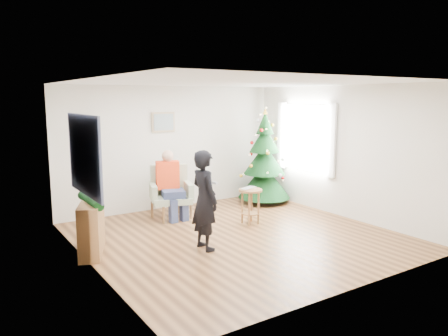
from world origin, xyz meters
TOP-DOWN VIEW (x-y plane):
  - floor at (0.00, 0.00)m, footprint 5.00×5.00m
  - ceiling at (0.00, 0.00)m, footprint 5.00×5.00m
  - wall_back at (0.00, 2.50)m, footprint 5.00×0.00m
  - wall_front at (0.00, -2.50)m, footprint 5.00×0.00m
  - wall_left at (-2.50, 0.00)m, footprint 0.00×5.00m
  - wall_right at (2.50, 0.00)m, footprint 0.00×5.00m
  - window_panel at (2.47, 1.00)m, footprint 0.04×1.30m
  - curtains at (2.44, 1.00)m, footprint 0.05×1.75m
  - christmas_tree at (1.93, 1.73)m, footprint 1.17×1.17m
  - stool at (0.63, 0.51)m, footprint 0.44×0.44m
  - laptop at (0.63, 0.51)m, footprint 0.42×0.35m
  - armchair at (-0.42, 1.73)m, footprint 0.95×0.92m
  - seated_person at (-0.44, 1.68)m, footprint 0.54×0.70m
  - standing_man at (-0.80, -0.22)m, footprint 0.38×0.58m
  - game_controller at (-0.63, -0.25)m, footprint 0.04×0.13m
  - console at (-2.33, 0.57)m, footprint 0.66×1.04m
  - garland at (-2.33, 0.57)m, footprint 0.14×0.90m
  - tapestry at (-2.46, 0.30)m, footprint 0.03×1.50m
  - framed_picture at (-0.20, 2.46)m, footprint 0.52×0.05m

SIDE VIEW (x-z plane):
  - floor at x=0.00m, z-range 0.00..0.00m
  - stool at x=0.63m, z-range 0.01..0.67m
  - armchair at x=-0.42m, z-range -0.13..0.89m
  - console at x=-2.33m, z-range 0.00..0.80m
  - laptop at x=0.63m, z-range 0.66..0.69m
  - seated_person at x=-0.44m, z-range 0.02..1.36m
  - standing_man at x=-0.80m, z-range 0.00..1.57m
  - garland at x=-2.33m, z-range 0.75..0.89m
  - christmas_tree at x=1.93m, z-range -0.11..2.01m
  - game_controller at x=-0.63m, z-range 1.03..1.06m
  - wall_back at x=0.00m, z-range -1.20..3.80m
  - wall_front at x=0.00m, z-range -1.20..3.80m
  - wall_left at x=-2.50m, z-range -1.20..3.80m
  - wall_right at x=2.50m, z-range -1.20..3.80m
  - window_panel at x=2.47m, z-range 0.80..2.20m
  - curtains at x=2.44m, z-range 0.75..2.25m
  - tapestry at x=-2.46m, z-range 0.98..2.12m
  - framed_picture at x=-0.20m, z-range 1.64..2.06m
  - ceiling at x=0.00m, z-range 2.60..2.60m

